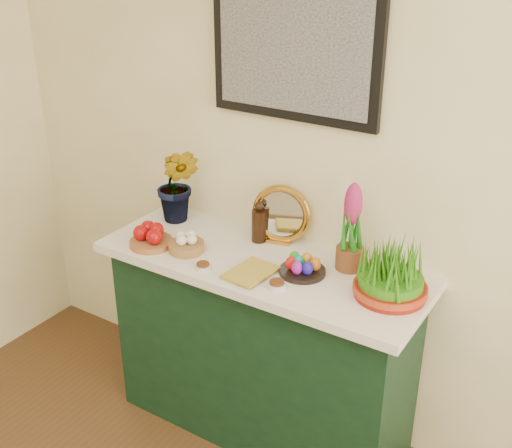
{
  "coord_description": "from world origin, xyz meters",
  "views": [
    {
      "loc": [
        0.79,
        0.02,
        2.15
      ],
      "look_at": [
        -0.45,
        1.95,
        1.07
      ],
      "focal_mm": 45.0,
      "sensor_mm": 36.0,
      "label": 1
    }
  ],
  "objects_px": {
    "hyacinth_green": "(177,172)",
    "wheatgrass_sabzeh": "(392,273)",
    "book": "(236,266)",
    "sideboard": "(262,351)",
    "mirror": "(281,215)"
  },
  "relations": [
    {
      "from": "hyacinth_green",
      "to": "book",
      "type": "bearing_deg",
      "value": -43.88
    },
    {
      "from": "sideboard",
      "to": "wheatgrass_sabzeh",
      "type": "relative_size",
      "value": 4.7
    },
    {
      "from": "wheatgrass_sabzeh",
      "to": "sideboard",
      "type": "bearing_deg",
      "value": -179.19
    },
    {
      "from": "mirror",
      "to": "book",
      "type": "xyz_separation_m",
      "value": [
        -0.03,
        -0.31,
        -0.11
      ]
    },
    {
      "from": "mirror",
      "to": "wheatgrass_sabzeh",
      "type": "relative_size",
      "value": 0.97
    },
    {
      "from": "sideboard",
      "to": "mirror",
      "type": "bearing_deg",
      "value": 96.13
    },
    {
      "from": "wheatgrass_sabzeh",
      "to": "hyacinth_green",
      "type": "bearing_deg",
      "value": 174.47
    },
    {
      "from": "sideboard",
      "to": "mirror",
      "type": "xyz_separation_m",
      "value": [
        -0.02,
        0.18,
        0.59
      ]
    },
    {
      "from": "book",
      "to": "wheatgrass_sabzeh",
      "type": "distance_m",
      "value": 0.62
    },
    {
      "from": "book",
      "to": "sideboard",
      "type": "bearing_deg",
      "value": 76.58
    },
    {
      "from": "sideboard",
      "to": "hyacinth_green",
      "type": "bearing_deg",
      "value": 167.94
    },
    {
      "from": "mirror",
      "to": "hyacinth_green",
      "type": "bearing_deg",
      "value": -172.15
    },
    {
      "from": "hyacinth_green",
      "to": "book",
      "type": "height_order",
      "value": "hyacinth_green"
    },
    {
      "from": "hyacinth_green",
      "to": "wheatgrass_sabzeh",
      "type": "relative_size",
      "value": 1.73
    },
    {
      "from": "book",
      "to": "wheatgrass_sabzeh",
      "type": "relative_size",
      "value": 0.73
    }
  ]
}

